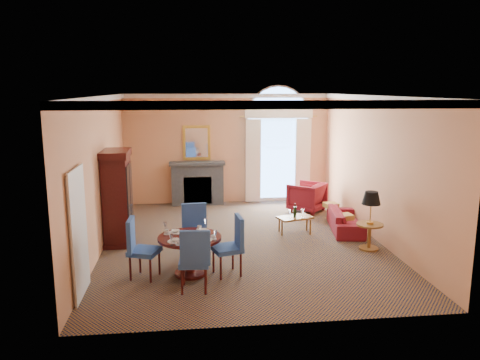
{
  "coord_description": "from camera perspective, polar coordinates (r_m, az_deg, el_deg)",
  "views": [
    {
      "loc": [
        -1.2,
        -9.88,
        3.36
      ],
      "look_at": [
        0.0,
        0.5,
        1.3
      ],
      "focal_mm": 35.0,
      "sensor_mm": 36.0,
      "label": 1
    }
  ],
  "objects": [
    {
      "name": "side_table",
      "position": [
        10.17,
        15.62,
        -3.86
      ],
      "size": [
        0.56,
        0.56,
        1.22
      ],
      "color": "brown",
      "rests_on": "ground"
    },
    {
      "name": "room_envelope",
      "position": [
        10.65,
        -0.24,
        6.57
      ],
      "size": [
        6.04,
        7.52,
        3.45
      ],
      "color": "tan",
      "rests_on": "ground"
    },
    {
      "name": "dining_chair_west",
      "position": [
        8.57,
        -12.33,
        -7.67
      ],
      "size": [
        0.63,
        0.63,
        1.11
      ],
      "rotation": [
        0.0,
        0.0,
        -1.93
      ],
      "color": "#23478C",
      "rests_on": "ground"
    },
    {
      "name": "dining_table",
      "position": [
        8.6,
        -6.14,
        -8.04
      ],
      "size": [
        1.16,
        1.16,
        0.93
      ],
      "color": "black",
      "rests_on": "ground"
    },
    {
      "name": "armchair",
      "position": [
        13.07,
        8.14,
        -2.05
      ],
      "size": [
        1.23,
        1.23,
        0.8
      ],
      "primitive_type": "imported",
      "rotation": [
        0.0,
        0.0,
        4.0
      ],
      "color": "maroon",
      "rests_on": "ground"
    },
    {
      "name": "dining_chair_north",
      "position": [
        9.36,
        -5.65,
        -5.85
      ],
      "size": [
        0.62,
        0.62,
        1.11
      ],
      "rotation": [
        0.0,
        0.0,
        2.83
      ],
      "color": "#23478C",
      "rests_on": "ground"
    },
    {
      "name": "dining_chair_east",
      "position": [
        8.53,
        -0.88,
        -7.5
      ],
      "size": [
        0.61,
        0.61,
        1.11
      ],
      "rotation": [
        0.0,
        0.0,
        1.85
      ],
      "color": "#23478C",
      "rests_on": "ground"
    },
    {
      "name": "coffee_table",
      "position": [
        11.05,
        6.71,
        -4.56
      ],
      "size": [
        0.89,
        0.67,
        0.73
      ],
      "rotation": [
        0.0,
        0.0,
        0.31
      ],
      "color": "brown",
      "rests_on": "ground"
    },
    {
      "name": "sofa",
      "position": [
        11.51,
        12.74,
        -4.81
      ],
      "size": [
        0.95,
        1.81,
        0.5
      ],
      "primitive_type": "imported",
      "rotation": [
        0.0,
        0.0,
        1.4
      ],
      "color": "maroon",
      "rests_on": "ground"
    },
    {
      "name": "ground",
      "position": [
        10.51,
        0.32,
        -7.5
      ],
      "size": [
        7.5,
        7.5,
        0.0
      ],
      "primitive_type": "plane",
      "color": "#121C3A",
      "rests_on": "ground"
    },
    {
      "name": "armoire",
      "position": [
        10.55,
        -14.71,
        -2.21
      ],
      "size": [
        0.59,
        1.05,
        2.05
      ],
      "color": "black",
      "rests_on": "ground"
    },
    {
      "name": "dining_chair_south",
      "position": [
        7.85,
        -5.56,
        -9.25
      ],
      "size": [
        0.53,
        0.55,
        1.11
      ],
      "rotation": [
        0.0,
        0.0,
        -0.06
      ],
      "color": "#23478C",
      "rests_on": "ground"
    }
  ]
}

